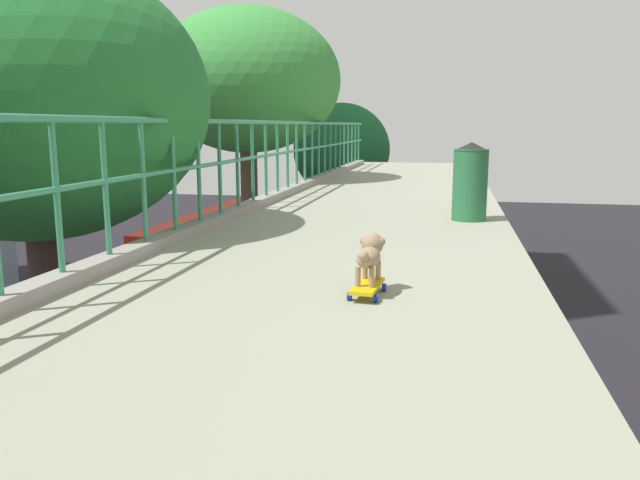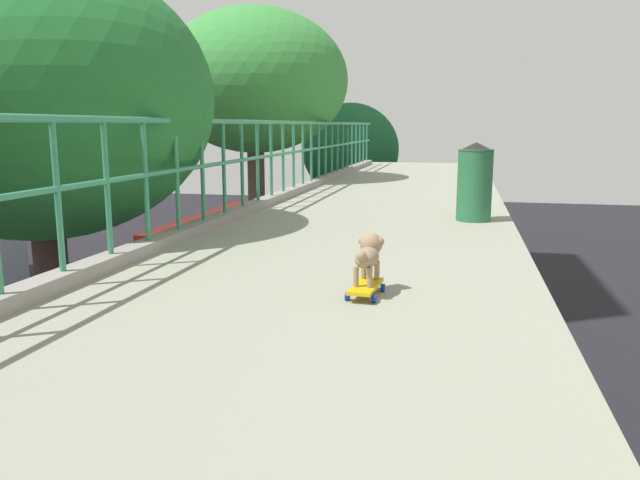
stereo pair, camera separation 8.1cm
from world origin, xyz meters
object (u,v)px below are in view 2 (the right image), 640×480
at_px(city_bus, 226,244).
at_px(litter_bin, 475,181).
at_px(car_green_sixth, 48,374).
at_px(car_grey_fifth, 119,451).
at_px(toy_skateboard, 366,287).
at_px(small_dog, 368,253).

xyz_separation_m(city_bus, litter_bin, (10.49, -18.55, 4.67)).
distance_m(car_green_sixth, litter_bin, 13.45).
bearing_deg(car_grey_fifth, toy_skateboard, -47.00).
xyz_separation_m(car_grey_fifth, car_green_sixth, (-3.95, 3.21, -0.05)).
height_order(toy_skateboard, small_dog, small_dog).
height_order(city_bus, toy_skateboard, toy_skateboard).
height_order(car_grey_fifth, city_bus, city_bus).
distance_m(car_green_sixth, city_bus, 12.66).
relative_size(toy_skateboard, small_dog, 1.06).
height_order(car_grey_fifth, small_dog, small_dog).
distance_m(car_grey_fifth, toy_skateboard, 10.15).
height_order(car_grey_fifth, litter_bin, litter_bin).
bearing_deg(litter_bin, car_grey_fifth, 157.62).
bearing_deg(toy_skateboard, litter_bin, 78.28).
xyz_separation_m(car_green_sixth, litter_bin, (10.57, -5.94, 5.81)).
distance_m(car_grey_fifth, car_green_sixth, 5.09).
distance_m(toy_skateboard, litter_bin, 3.68).
height_order(car_green_sixth, small_dog, small_dog).
bearing_deg(car_green_sixth, toy_skateboard, -44.08).
relative_size(city_bus, small_dog, 27.59).
relative_size(car_grey_fifth, city_bus, 0.39).
bearing_deg(car_grey_fifth, litter_bin, -22.38).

